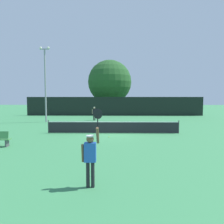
{
  "coord_description": "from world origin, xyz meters",
  "views": [
    {
      "loc": [
        0.2,
        -16.62,
        2.97
      ],
      "look_at": [
        -0.19,
        5.19,
        1.36
      ],
      "focal_mm": 32.8,
      "sensor_mm": 36.0,
      "label": 1
    }
  ],
  "objects": [
    {
      "name": "parked_car_near",
      "position": [
        -3.42,
        22.07,
        0.78
      ],
      "size": [
        2.41,
        4.4,
        1.69
      ],
      "rotation": [
        0.0,
        0.0,
        0.12
      ],
      "color": "#B7B7BC",
      "rests_on": "ground"
    },
    {
      "name": "perimeter_fence",
      "position": [
        0.0,
        16.0,
        1.49
      ],
      "size": [
        28.11,
        0.12,
        2.98
      ],
      "primitive_type": "cube",
      "color": "black",
      "rests_on": "ground"
    },
    {
      "name": "parked_car_mid",
      "position": [
        2.52,
        21.91,
        0.78
      ],
      "size": [
        2.16,
        4.31,
        1.69
      ],
      "rotation": [
        0.0,
        0.0,
        -0.06
      ],
      "color": "navy",
      "rests_on": "ground"
    },
    {
      "name": "tennis_ball",
      "position": [
        -0.29,
        -1.75,
        0.03
      ],
      "size": [
        0.07,
        0.07,
        0.07
      ],
      "primitive_type": "sphere",
      "color": "#CCE033",
      "rests_on": "ground"
    },
    {
      "name": "large_tree",
      "position": [
        -0.92,
        21.7,
        5.75
      ],
      "size": [
        8.06,
        8.06,
        9.79
      ],
      "color": "brown",
      "rests_on": "ground"
    },
    {
      "name": "ground_plane",
      "position": [
        0.0,
        0.0,
        0.0
      ],
      "size": [
        120.0,
        120.0,
        0.0
      ],
      "primitive_type": "plane",
      "color": "#387F4C"
    },
    {
      "name": "player_serving",
      "position": [
        -0.62,
        -10.08,
        1.15
      ],
      "size": [
        0.68,
        0.4,
        2.59
      ],
      "color": "blue",
      "rests_on": "ground"
    },
    {
      "name": "player_receiving",
      "position": [
        -2.51,
        9.13,
        1.05
      ],
      "size": [
        0.57,
        0.25,
        1.71
      ],
      "rotation": [
        0.0,
        0.0,
        3.14
      ],
      "color": "black",
      "rests_on": "ground"
    },
    {
      "name": "light_pole",
      "position": [
        -8.04,
        7.34,
        4.96
      ],
      "size": [
        1.18,
        0.28,
        8.77
      ],
      "color": "gray",
      "rests_on": "ground"
    },
    {
      "name": "tennis_net",
      "position": [
        0.0,
        0.0,
        0.51
      ],
      "size": [
        10.77,
        0.08,
        1.07
      ],
      "color": "#232328",
      "rests_on": "ground"
    }
  ]
}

